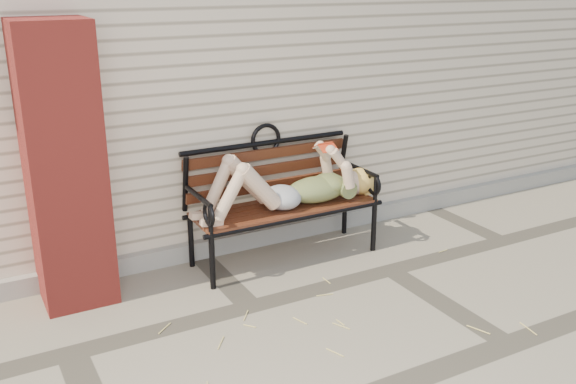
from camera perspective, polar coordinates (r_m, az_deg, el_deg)
ground at (r=5.28m, az=9.09°, el=-6.87°), size 80.00×80.00×0.00m
house_wall at (r=7.39m, az=-4.84°, el=12.79°), size 8.00×4.00×3.00m
foundation_strip at (r=5.97m, az=3.49°, el=-2.74°), size 8.00×0.10×0.15m
brick_pillar at (r=4.70m, az=-19.27°, el=2.10°), size 0.50×0.50×2.00m
garden_bench at (r=5.29m, az=-0.82°, el=0.58°), size 1.68×0.67×1.09m
reading_woman at (r=5.17m, az=0.00°, el=0.58°), size 1.59×0.36×0.50m
straw_scatter at (r=4.60m, az=8.67°, el=-10.85°), size 2.79×1.58×0.01m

